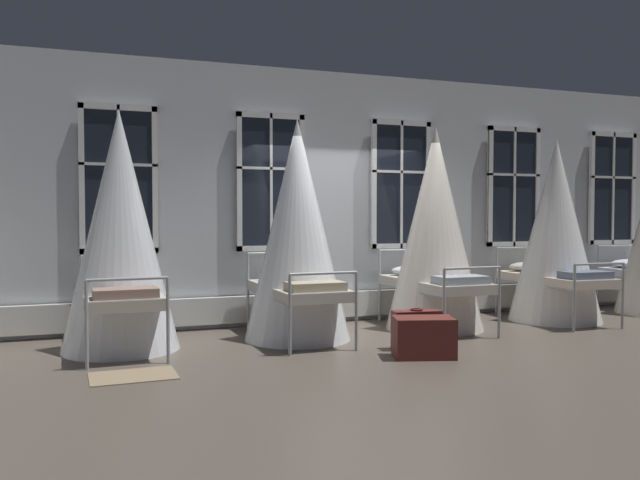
# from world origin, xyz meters

# --- Properties ---
(ground) EXTENTS (28.29, 28.29, 0.00)m
(ground) POSITION_xyz_m (0.00, 0.00, 0.00)
(ground) COLOR brown
(back_wall_with_windows) EXTENTS (15.15, 0.10, 3.58)m
(back_wall_with_windows) POSITION_xyz_m (0.00, 1.37, 1.79)
(back_wall_with_windows) COLOR silver
(back_wall_with_windows) RESTS_ON ground
(window_bank) EXTENTS (10.98, 0.10, 2.86)m
(window_bank) POSITION_xyz_m (-0.00, 1.25, 1.09)
(window_bank) COLOR black
(window_bank) RESTS_ON ground
(cot_second) EXTENTS (1.31, 1.83, 2.73)m
(cot_second) POSITION_xyz_m (-3.05, 0.29, 1.33)
(cot_second) COLOR #9EA3A8
(cot_second) RESTS_ON ground
(cot_third) EXTENTS (1.31, 1.82, 2.72)m
(cot_third) POSITION_xyz_m (-0.96, 0.21, 1.32)
(cot_third) COLOR #9EA3A8
(cot_third) RESTS_ON ground
(cot_fourth) EXTENTS (1.31, 1.82, 2.73)m
(cot_fourth) POSITION_xyz_m (1.01, 0.28, 1.33)
(cot_fourth) COLOR #9EA3A8
(cot_fourth) RESTS_ON ground
(cot_fifth) EXTENTS (1.31, 1.83, 2.63)m
(cot_fifth) POSITION_xyz_m (3.01, 0.28, 1.28)
(cot_fifth) COLOR #9EA3A8
(cot_fifth) RESTS_ON ground
(rug_second) EXTENTS (0.82, 0.58, 0.01)m
(rug_second) POSITION_xyz_m (-3.01, -1.03, 0.01)
(rug_second) COLOR #8E7A5B
(rug_second) RESTS_ON ground
(suitcase_dark) EXTENTS (0.58, 0.28, 0.47)m
(suitcase_dark) POSITION_xyz_m (0.14, -0.82, 0.22)
(suitcase_dark) COLOR #5B231E
(suitcase_dark) RESTS_ON ground
(travel_trunk) EXTENTS (0.73, 0.57, 0.43)m
(travel_trunk) POSITION_xyz_m (0.00, -1.24, 0.22)
(travel_trunk) COLOR #5B231E
(travel_trunk) RESTS_ON ground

